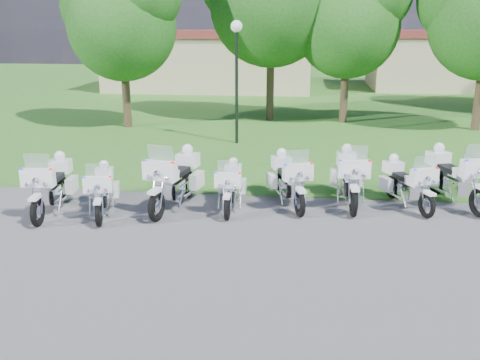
# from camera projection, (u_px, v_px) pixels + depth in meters

# --- Properties ---
(ground) EXTENTS (100.00, 100.00, 0.00)m
(ground) POSITION_uv_depth(u_px,v_px,m) (274.00, 239.00, 11.55)
(ground) COLOR #5E5E63
(ground) RESTS_ON ground
(grass_lawn) EXTENTS (100.00, 48.00, 0.01)m
(grass_lawn) POSITION_uv_depth(u_px,v_px,m) (295.00, 91.00, 37.31)
(grass_lawn) COLOR #3B6C22
(grass_lawn) RESTS_ON ground
(motorcycle_0) EXTENTS (0.97, 2.46, 1.65)m
(motorcycle_0) POSITION_uv_depth(u_px,v_px,m) (51.00, 184.00, 13.09)
(motorcycle_0) COLOR black
(motorcycle_0) RESTS_ON ground
(motorcycle_1) EXTENTS (1.03, 2.10, 1.44)m
(motorcycle_1) POSITION_uv_depth(u_px,v_px,m) (102.00, 190.00, 12.95)
(motorcycle_1) COLOR black
(motorcycle_1) RESTS_ON ground
(motorcycle_2) EXTENTS (1.17, 2.62, 1.77)m
(motorcycle_2) POSITION_uv_depth(u_px,v_px,m) (175.00, 179.00, 13.40)
(motorcycle_2) COLOR black
(motorcycle_2) RESTS_ON ground
(motorcycle_3) EXTENTS (0.71, 2.10, 1.41)m
(motorcycle_3) POSITION_uv_depth(u_px,v_px,m) (231.00, 186.00, 13.34)
(motorcycle_3) COLOR black
(motorcycle_3) RESTS_ON ground
(motorcycle_4) EXTENTS (1.23, 2.30, 1.59)m
(motorcycle_4) POSITION_uv_depth(u_px,v_px,m) (289.00, 179.00, 13.64)
(motorcycle_4) COLOR black
(motorcycle_4) RESTS_ON ground
(motorcycle_5) EXTENTS (0.87, 2.53, 1.70)m
(motorcycle_5) POSITION_uv_depth(u_px,v_px,m) (349.00, 176.00, 13.72)
(motorcycle_5) COLOR black
(motorcycle_5) RESTS_ON ground
(motorcycle_6) EXTENTS (1.23, 2.08, 1.48)m
(motorcycle_6) POSITION_uv_depth(u_px,v_px,m) (407.00, 183.00, 13.50)
(motorcycle_6) COLOR black
(motorcycle_6) RESTS_ON ground
(motorcycle_7) EXTENTS (1.37, 2.49, 1.74)m
(motorcycle_7) POSITION_uv_depth(u_px,v_px,m) (455.00, 176.00, 13.71)
(motorcycle_7) COLOR black
(motorcycle_7) RESTS_ON ground
(lamp_post) EXTENTS (0.44, 0.44, 4.62)m
(lamp_post) POSITION_uv_depth(u_px,v_px,m) (237.00, 53.00, 19.95)
(lamp_post) COLOR black
(lamp_post) RESTS_ON ground
(tree_0) EXTENTS (5.47, 4.67, 7.30)m
(tree_0) POSITION_uv_depth(u_px,v_px,m) (121.00, 16.00, 22.95)
(tree_0) COLOR #38281C
(tree_0) RESTS_ON ground
(tree_2) EXTENTS (5.50, 4.69, 7.33)m
(tree_2) POSITION_uv_depth(u_px,v_px,m) (347.00, 16.00, 24.09)
(tree_2) COLOR #38281C
(tree_2) RESTS_ON ground
(building_west) EXTENTS (14.56, 8.32, 4.10)m
(building_west) POSITION_uv_depth(u_px,v_px,m) (212.00, 59.00, 38.35)
(building_west) COLOR tan
(building_west) RESTS_ON ground
(building_east) EXTENTS (11.44, 7.28, 4.10)m
(building_east) POSITION_uv_depth(u_px,v_px,m) (450.00, 59.00, 38.38)
(building_east) COLOR tan
(building_east) RESTS_ON ground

